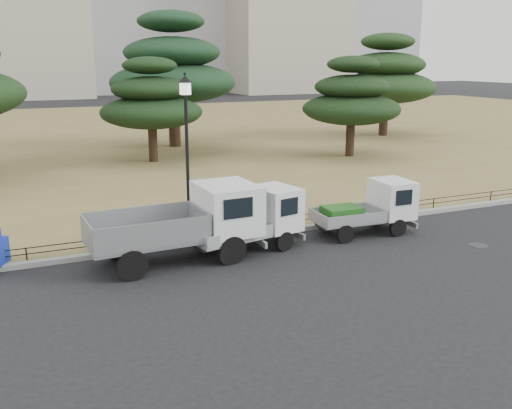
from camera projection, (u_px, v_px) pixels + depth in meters
name	position (u px, v px, depth m)	size (l,w,h in m)	color
ground	(283.00, 262.00, 17.00)	(220.00, 220.00, 0.00)	black
lawn	(107.00, 136.00, 44.11)	(120.00, 56.00, 0.15)	olive
curb	(249.00, 235.00, 19.29)	(120.00, 0.25, 0.16)	gray
truck_large	(185.00, 221.00, 16.90)	(5.12, 2.23, 2.20)	black
truck_kei_front	(253.00, 221.00, 17.91)	(3.83, 2.21, 1.90)	black
truck_kei_rear	(371.00, 208.00, 19.61)	(3.52, 1.65, 1.81)	black
street_lamp	(187.00, 131.00, 17.88)	(0.47, 0.47, 5.24)	black
pipe_fence	(247.00, 224.00, 19.33)	(38.00, 0.04, 0.40)	black
manhole	(479.00, 245.00, 18.48)	(0.60, 0.60, 0.01)	#2D2D30
pine_center_left	(151.00, 102.00, 31.99)	(5.76, 5.76, 5.86)	black
pine_center_right	(173.00, 69.00, 37.22)	(8.25, 8.25, 8.76)	black
pine_east_near	(352.00, 99.00, 33.79)	(5.85, 5.85, 5.91)	black
pine_east_far	(386.00, 77.00, 42.89)	(7.57, 7.57, 7.60)	black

